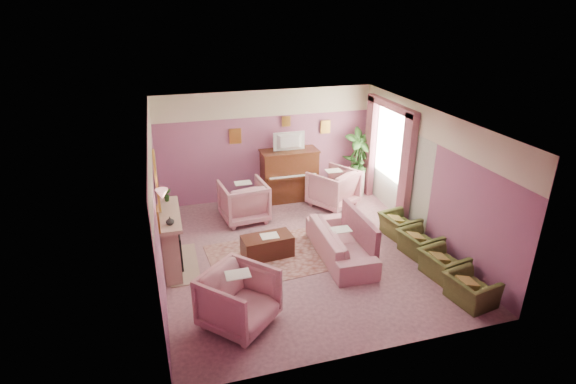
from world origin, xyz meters
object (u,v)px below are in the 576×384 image
object	(u,v)px
olive_chair_c	(419,240)
olive_chair_d	(399,222)
floral_armchair_front	(239,297)
television	(290,140)
floral_armchair_right	(333,186)
floral_armchair_left	(244,199)
coffee_table	(267,246)
piano	(289,176)
olive_chair_a	(471,286)
side_table	(354,182)
olive_chair_b	(443,261)
sofa	(341,237)

from	to	relation	value
olive_chair_c	olive_chair_d	xyz separation A→B (m)	(0.00, 0.82, 0.00)
floral_armchair_front	olive_chair_c	size ratio (longest dim) A/B	1.35
television	floral_armchair_right	bearing A→B (deg)	-34.39
television	olive_chair_c	xyz separation A→B (m)	(1.75, -3.36, -1.26)
olive_chair_d	floral_armchair_left	bearing A→B (deg)	150.91
coffee_table	floral_armchair_right	size ratio (longest dim) A/B	0.95
piano	coffee_table	bearing A→B (deg)	-115.06
olive_chair_a	floral_armchair_right	bearing A→B (deg)	100.55
floral_armchair_right	side_table	bearing A→B (deg)	31.52
olive_chair_c	side_table	distance (m)	3.22
floral_armchair_left	olive_chair_b	distance (m)	4.59
coffee_table	side_table	bearing A→B (deg)	39.22
piano	floral_armchair_right	size ratio (longest dim) A/B	1.33
olive_chair_a	coffee_table	bearing A→B (deg)	140.71
floral_armchair_left	olive_chair_d	size ratio (longest dim) A/B	1.35
olive_chair_b	piano	bearing A→B (deg)	112.45
floral_armchair_right	olive_chair_c	size ratio (longest dim) A/B	1.35
olive_chair_b	side_table	xyz separation A→B (m)	(-0.00, 4.04, 0.01)
television	floral_armchair_left	size ratio (longest dim) A/B	0.76
floral_armchair_left	olive_chair_c	xyz separation A→B (m)	(3.11, -2.55, -0.19)
coffee_table	side_table	world-z (taller)	side_table
piano	side_table	bearing A→B (deg)	-6.38
olive_chair_c	side_table	xyz separation A→B (m)	(-0.00, 3.22, 0.01)
floral_armchair_left	olive_chair_d	distance (m)	3.56
floral_armchair_left	olive_chair_a	size ratio (longest dim) A/B	1.35
floral_armchair_right	side_table	distance (m)	0.96
piano	floral_armchair_front	size ratio (longest dim) A/B	1.33
olive_chair_c	floral_armchair_right	bearing A→B (deg)	106.62
sofa	olive_chair_c	size ratio (longest dim) A/B	2.74
coffee_table	floral_armchair_front	bearing A→B (deg)	-115.66
olive_chair_d	coffee_table	bearing A→B (deg)	-179.47
olive_chair_d	olive_chair_c	bearing A→B (deg)	-90.00
coffee_table	side_table	xyz separation A→B (m)	(2.97, 2.42, 0.12)
olive_chair_b	coffee_table	bearing A→B (deg)	151.53
piano	olive_chair_b	bearing A→B (deg)	-67.55
floral_armchair_front	olive_chair_a	size ratio (longest dim) A/B	1.35
side_table	olive_chair_d	bearing A→B (deg)	-89.91
floral_armchair_left	floral_armchair_right	bearing A→B (deg)	4.26
olive_chair_c	piano	bearing A→B (deg)	117.14
side_table	floral_armchair_left	bearing A→B (deg)	-167.88
sofa	floral_armchair_right	xyz separation A→B (m)	(0.75, 2.34, 0.10)
sofa	floral_armchair_left	distance (m)	2.67
sofa	olive_chair_d	world-z (taller)	sofa
television	floral_armchair_left	bearing A→B (deg)	-149.15
television	olive_chair_b	world-z (taller)	television
sofa	side_table	world-z (taller)	sofa
sofa	olive_chair_a	bearing A→B (deg)	-52.31
television	sofa	xyz separation A→B (m)	(0.19, -2.98, -1.17)
television	side_table	bearing A→B (deg)	-4.75
olive_chair_b	sofa	bearing A→B (deg)	142.45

